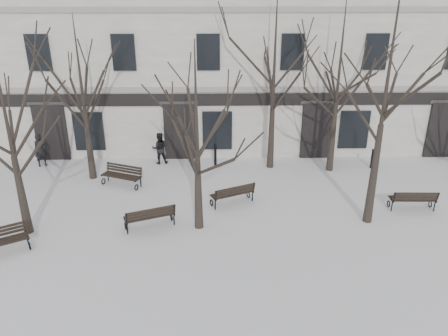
{
  "coord_description": "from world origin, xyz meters",
  "views": [
    {
      "loc": [
        -1.67,
        -13.22,
        8.44
      ],
      "look_at": [
        -1.35,
        3.0,
        1.53
      ],
      "focal_mm": 35.0,
      "sensor_mm": 36.0,
      "label": 1
    }
  ],
  "objects_px": {
    "tree_0": "(5,115)",
    "tree_2": "(389,71)",
    "bench_1": "(150,216)",
    "bench_2": "(413,199)",
    "tree_1": "(196,117)",
    "bench_3": "(122,175)",
    "bench_4": "(233,193)"
  },
  "relations": [
    {
      "from": "tree_2",
      "to": "bench_1",
      "type": "distance_m",
      "value": 9.77
    },
    {
      "from": "tree_1",
      "to": "bench_1",
      "type": "height_order",
      "value": "tree_1"
    },
    {
      "from": "tree_1",
      "to": "bench_1",
      "type": "relative_size",
      "value": 3.51
    },
    {
      "from": "tree_0",
      "to": "bench_4",
      "type": "height_order",
      "value": "tree_0"
    },
    {
      "from": "bench_2",
      "to": "bench_3",
      "type": "distance_m",
      "value": 12.35
    },
    {
      "from": "bench_1",
      "to": "tree_2",
      "type": "bearing_deg",
      "value": 161.33
    },
    {
      "from": "tree_2",
      "to": "bench_2",
      "type": "distance_m",
      "value": 5.71
    },
    {
      "from": "tree_1",
      "to": "bench_1",
      "type": "distance_m",
      "value": 4.17
    },
    {
      "from": "tree_1",
      "to": "bench_3",
      "type": "distance_m",
      "value": 6.4
    },
    {
      "from": "tree_0",
      "to": "bench_4",
      "type": "bearing_deg",
      "value": 15.03
    },
    {
      "from": "tree_0",
      "to": "tree_2",
      "type": "relative_size",
      "value": 0.78
    },
    {
      "from": "bench_4",
      "to": "bench_3",
      "type": "bearing_deg",
      "value": -46.22
    },
    {
      "from": "bench_2",
      "to": "bench_4",
      "type": "height_order",
      "value": "bench_4"
    },
    {
      "from": "bench_2",
      "to": "bench_3",
      "type": "height_order",
      "value": "bench_3"
    },
    {
      "from": "tree_1",
      "to": "bench_3",
      "type": "xyz_separation_m",
      "value": [
        -3.57,
        3.74,
        -3.76
      ]
    },
    {
      "from": "bench_1",
      "to": "bench_4",
      "type": "distance_m",
      "value": 3.64
    },
    {
      "from": "tree_2",
      "to": "bench_4",
      "type": "xyz_separation_m",
      "value": [
        -5.1,
        1.49,
        -5.25
      ]
    },
    {
      "from": "bench_1",
      "to": "bench_2",
      "type": "height_order",
      "value": "bench_1"
    },
    {
      "from": "tree_2",
      "to": "bench_4",
      "type": "relative_size",
      "value": 4.87
    },
    {
      "from": "bench_3",
      "to": "bench_2",
      "type": "bearing_deg",
      "value": 10.39
    },
    {
      "from": "bench_1",
      "to": "bench_4",
      "type": "xyz_separation_m",
      "value": [
        3.14,
        1.84,
        -0.01
      ]
    },
    {
      "from": "bench_3",
      "to": "bench_1",
      "type": "bearing_deg",
      "value": -42.62
    },
    {
      "from": "tree_2",
      "to": "bench_1",
      "type": "height_order",
      "value": "tree_2"
    },
    {
      "from": "bench_4",
      "to": "tree_0",
      "type": "bearing_deg",
      "value": -9.55
    },
    {
      "from": "tree_0",
      "to": "bench_3",
      "type": "height_order",
      "value": "tree_0"
    },
    {
      "from": "bench_1",
      "to": "bench_3",
      "type": "distance_m",
      "value": 4.17
    },
    {
      "from": "bench_3",
      "to": "tree_0",
      "type": "bearing_deg",
      "value": -101.47
    },
    {
      "from": "tree_0",
      "to": "bench_2",
      "type": "distance_m",
      "value": 15.34
    },
    {
      "from": "bench_2",
      "to": "bench_3",
      "type": "xyz_separation_m",
      "value": [
        -12.07,
        2.58,
        0.01
      ]
    },
    {
      "from": "tree_1",
      "to": "bench_4",
      "type": "bearing_deg",
      "value": 53.41
    },
    {
      "from": "tree_2",
      "to": "bench_1",
      "type": "relative_size",
      "value": 4.72
    },
    {
      "from": "bench_3",
      "to": "bench_4",
      "type": "relative_size",
      "value": 1.02
    }
  ]
}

